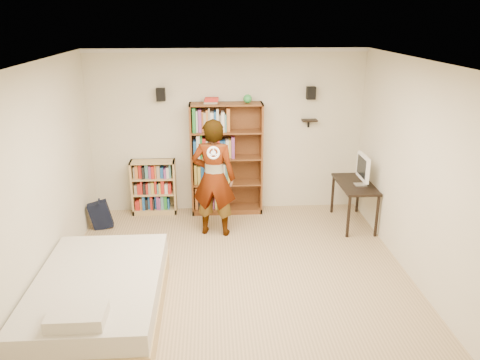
% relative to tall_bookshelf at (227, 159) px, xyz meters
% --- Properties ---
extents(ground, '(4.50, 5.00, 0.01)m').
position_rel_tall_bookshelf_xyz_m(ground, '(0.02, -2.33, -0.93)').
color(ground, tan).
rests_on(ground, ground).
extents(room_shell, '(4.52, 5.02, 2.71)m').
position_rel_tall_bookshelf_xyz_m(room_shell, '(0.02, -2.33, 0.83)').
color(room_shell, beige).
rests_on(room_shell, ground).
extents(crown_molding, '(4.50, 5.00, 0.06)m').
position_rel_tall_bookshelf_xyz_m(crown_molding, '(0.02, -2.33, 1.74)').
color(crown_molding, silver).
rests_on(crown_molding, room_shell).
extents(speaker_left, '(0.14, 0.12, 0.20)m').
position_rel_tall_bookshelf_xyz_m(speaker_left, '(-1.03, 0.07, 1.07)').
color(speaker_left, black).
rests_on(speaker_left, room_shell).
extents(speaker_right, '(0.14, 0.12, 0.20)m').
position_rel_tall_bookshelf_xyz_m(speaker_right, '(1.37, 0.07, 1.07)').
color(speaker_right, black).
rests_on(speaker_right, room_shell).
extents(wall_shelf, '(0.25, 0.16, 0.02)m').
position_rel_tall_bookshelf_xyz_m(wall_shelf, '(1.37, 0.08, 0.62)').
color(wall_shelf, black).
rests_on(wall_shelf, room_shell).
extents(tall_bookshelf, '(1.18, 0.34, 1.86)m').
position_rel_tall_bookshelf_xyz_m(tall_bookshelf, '(0.00, 0.00, 0.00)').
color(tall_bookshelf, brown).
rests_on(tall_bookshelf, ground).
extents(low_bookshelf, '(0.73, 0.28, 0.92)m').
position_rel_tall_bookshelf_xyz_m(low_bookshelf, '(-1.22, 0.03, -0.47)').
color(low_bookshelf, tan).
rests_on(low_bookshelf, ground).
extents(computer_desk, '(0.51, 1.02, 0.69)m').
position_rel_tall_bookshelf_xyz_m(computer_desk, '(2.00, -0.63, -0.58)').
color(computer_desk, black).
rests_on(computer_desk, ground).
extents(imac, '(0.13, 0.49, 0.49)m').
position_rel_tall_bookshelf_xyz_m(imac, '(2.04, -0.73, 0.01)').
color(imac, white).
rests_on(imac, computer_desk).
extents(daybed, '(1.36, 2.10, 0.62)m').
position_rel_tall_bookshelf_xyz_m(daybed, '(-1.52, -2.86, -0.62)').
color(daybed, beige).
rests_on(daybed, ground).
extents(person, '(0.73, 0.55, 1.79)m').
position_rel_tall_bookshelf_xyz_m(person, '(-0.22, -0.83, -0.03)').
color(person, black).
rests_on(person, ground).
extents(wii_wheel, '(0.18, 0.07, 0.19)m').
position_rel_tall_bookshelf_xyz_m(wii_wheel, '(-0.22, -1.16, 0.45)').
color(wii_wheel, white).
rests_on(wii_wheel, person).
extents(navy_bag, '(0.37, 0.27, 0.45)m').
position_rel_tall_bookshelf_xyz_m(navy_bag, '(-2.01, -0.53, -0.71)').
color(navy_bag, black).
rests_on(navy_bag, ground).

